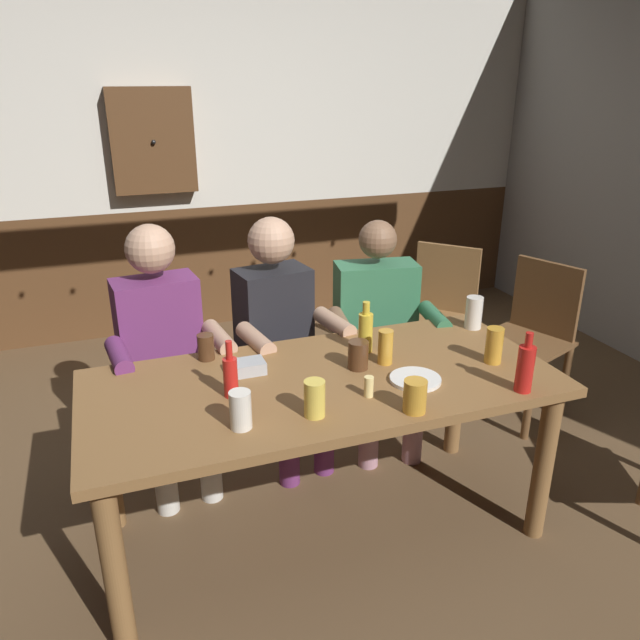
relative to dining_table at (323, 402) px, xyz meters
The scene contains 24 objects.
ground_plane 0.65m from the dining_table, 90.00° to the left, with size 6.34×6.34×0.00m, color brown.
back_wall_upper 2.84m from the dining_table, 90.00° to the left, with size 5.28×0.12×1.73m, color silver.
back_wall_wainscot 2.59m from the dining_table, 90.00° to the left, with size 5.28×0.12×0.93m, color brown.
dining_table is the anchor object (origin of this frame).
person_0 0.84m from the dining_table, 130.54° to the left, with size 0.54×0.54×1.24m.
person_1 0.64m from the dining_table, 88.93° to the left, with size 0.53×0.56×1.23m.
person_2 0.83m from the dining_table, 49.43° to the left, with size 0.60×0.58×1.17m.
chair_empty_near_right 1.56m from the dining_table, 42.34° to the left, with size 0.62×0.62×0.88m.
chair_empty_far_end 1.58m from the dining_table, 21.38° to the left, with size 0.57×0.57×0.88m.
table_candle 0.26m from the dining_table, 59.29° to the right, with size 0.04×0.04×0.08m, color #F9E08C.
condiment_caddy 0.34m from the dining_table, 149.06° to the left, with size 0.14×0.10×0.05m, color #B2B7BC.
plate_0 0.38m from the dining_table, 22.69° to the right, with size 0.20×0.20×0.01m, color white.
bottle_0 0.41m from the dining_table, behind, with size 0.05×0.05×0.22m.
bottle_1 0.79m from the dining_table, 27.07° to the right, with size 0.06×0.06×0.24m.
bottle_2 0.38m from the dining_table, 35.43° to the left, with size 0.06×0.06×0.23m.
pint_glass_0 0.90m from the dining_table, 16.70° to the left, with size 0.08×0.08×0.15m, color white.
pint_glass_1 0.74m from the dining_table, ahead, with size 0.07×0.07×0.15m, color gold.
pint_glass_2 0.48m from the dining_table, 148.15° to the right, with size 0.08×0.08×0.14m, color white.
pint_glass_3 0.33m from the dining_table, 116.50° to the right, with size 0.08×0.08×0.13m, color #E5C64C.
pint_glass_4 0.55m from the dining_table, 139.59° to the left, with size 0.07×0.07×0.11m, color #4C2D19.
pint_glass_5 0.34m from the dining_table, ahead, with size 0.06×0.06×0.15m, color gold.
pint_glass_6 0.44m from the dining_table, 57.37° to the right, with size 0.08×0.08×0.12m, color gold.
pint_glass_7 0.24m from the dining_table, 14.62° to the left, with size 0.08×0.08×0.12m, color #4C2D19.
wall_dart_cabinet 2.61m from the dining_table, 97.94° to the left, with size 0.56×0.15×0.70m.
Camera 1 is at (-0.75, -2.17, 1.85)m, focal length 34.38 mm.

